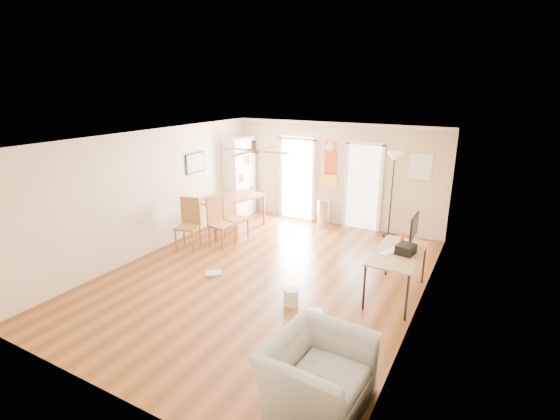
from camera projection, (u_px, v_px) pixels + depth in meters
The scene contains 29 objects.
floor at pixel (265, 276), 7.69m from camera, with size 7.00×7.00×0.00m, color brown.
ceiling at pixel (263, 138), 6.92m from camera, with size 5.50×7.00×0.00m, color silver, non-canonical shape.
wall_back at pixel (335, 174), 10.24m from camera, with size 5.50×0.04×2.60m, color beige, non-canonical shape.
wall_front at pixel (98, 295), 4.37m from camera, with size 5.50×0.04×2.60m, color beige, non-canonical shape.
wall_left at pixel (152, 192), 8.56m from camera, with size 0.04×7.00×2.60m, color beige, non-canonical shape.
wall_right at pixel (422, 237), 6.04m from camera, with size 0.04×7.00×2.60m, color beige, non-canonical shape.
crown_molding at pixel (263, 140), 6.93m from camera, with size 5.50×7.00×0.08m, color white, non-canonical shape.
kitchen_doorway at pixel (297, 180), 10.78m from camera, with size 0.90×0.10×2.10m, color white, non-canonical shape.
bathroom_doorway at pixel (363, 188), 9.95m from camera, with size 0.80×0.10×2.10m, color white, non-canonical shape.
wall_decal at pixel (331, 164), 10.20m from camera, with size 0.46×0.03×1.10m, color red.
ac_grille at pixel (421, 167), 9.15m from camera, with size 0.50×0.04×0.60m, color white.
framed_poster at pixel (195, 163), 9.61m from camera, with size 0.04×0.66×0.48m, color black.
ceiling_fan at pixel (254, 150), 6.72m from camera, with size 1.24×1.24×0.20m, color #593819, non-canonical shape.
bookshelf at pixel (240, 177), 10.97m from camera, with size 0.43×0.96×2.13m, color silver, non-canonical shape.
dining_table at pixel (230, 212), 10.15m from camera, with size 0.98×1.64×0.82m, color #9D6932, non-canonical shape.
dining_chair_right_a at pixel (236, 217), 9.43m from camera, with size 0.44×0.44×1.07m, color #AC6937, non-canonical shape.
dining_chair_right_b at pixel (222, 222), 8.96m from camera, with size 0.46×0.46×1.12m, color #AC6137, non-canonical shape.
dining_chair_near at pixel (187, 224), 8.86m from camera, with size 0.45×0.45×1.10m, color olive, non-canonical shape.
trash_can at pixel (324, 213), 10.35m from camera, with size 0.31×0.31×0.68m, color silver.
torchiere_lamp at pixel (391, 196), 9.39m from camera, with size 0.38×0.38×2.02m, color black, non-canonical shape.
computer_desk at pixel (396, 274), 6.88m from camera, with size 0.75×1.49×0.80m, color tan, non-canonical shape.
imac at pixel (414, 230), 7.00m from camera, with size 0.08×0.58×0.54m, color black, non-canonical shape.
keyboard at pixel (389, 252), 6.76m from camera, with size 0.14×0.43×0.02m, color white.
printer at pixel (406, 249), 6.68m from camera, with size 0.27×0.31×0.16m, color black.
orange_bottle at pixel (402, 238), 7.07m from camera, with size 0.07×0.07×0.22m, color orange.
wastebasket_a at pixel (291, 297), 6.65m from camera, with size 0.25×0.25×0.29m, color silver.
wastebasket_b at pixel (315, 319), 6.05m from camera, with size 0.23×0.23×0.27m, color white.
floor_cloth at pixel (214, 273), 7.75m from camera, with size 0.29×0.23×0.04m, color gray.
armchair at pixel (317, 374), 4.53m from camera, with size 1.19×1.04×0.77m, color #A9A9A3.
Camera 1 is at (3.60, -5.98, 3.48)m, focal length 26.04 mm.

